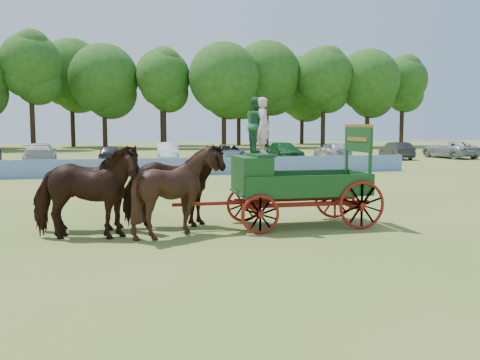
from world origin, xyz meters
name	(u,v)px	position (x,y,z in m)	size (l,w,h in m)	color
ground	(349,231)	(0.00, 0.00, 0.00)	(160.00, 160.00, 0.00)	olive
horse_lead_left	(85,193)	(-7.14, 0.59, 1.22)	(1.32, 2.89, 2.44)	black
horse_lead_right	(87,188)	(-7.14, 1.69, 1.22)	(1.32, 2.89, 2.44)	black
horse_wheel_left	(178,190)	(-4.74, 0.59, 1.22)	(1.97, 2.22, 2.44)	black
horse_wheel_right	(173,186)	(-4.74, 1.69, 1.22)	(1.32, 2.89, 2.44)	black
farm_dray	(276,170)	(-1.79, 1.17, 1.68)	(6.00, 2.00, 3.79)	maroon
sponsor_banner	(206,166)	(-1.00, 18.00, 0.53)	(26.00, 0.08, 1.05)	#1F4DAB
parked_cars	(176,153)	(-1.47, 29.83, 0.77)	(52.12, 7.24, 1.64)	silver
treeline	(115,75)	(-6.08, 59.53, 9.54)	(86.93, 24.63, 14.97)	#382314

